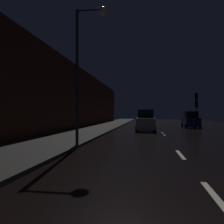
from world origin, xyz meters
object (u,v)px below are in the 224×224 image
object	(u,v)px
traffic_light_far_right	(196,103)
car_approaching_headlights	(146,121)
streetlamp_overhead	(85,56)
car_parked_right_far	(191,120)

from	to	relation	value
traffic_light_far_right	car_approaching_headlights	bearing A→B (deg)	-50.55
streetlamp_overhead	car_parked_right_far	size ratio (longest dim) A/B	1.79
traffic_light_far_right	streetlamp_overhead	world-z (taller)	streetlamp_overhead
streetlamp_overhead	car_approaching_headlights	size ratio (longest dim) A/B	1.68
traffic_light_far_right	car_parked_right_far	bearing A→B (deg)	-68.42
traffic_light_far_right	car_parked_right_far	distance (m)	2.45
streetlamp_overhead	traffic_light_far_right	bearing A→B (deg)	62.65
car_parked_right_far	streetlamp_overhead	bearing A→B (deg)	154.14
car_approaching_headlights	car_parked_right_far	distance (m)	8.29
car_parked_right_far	car_approaching_headlights	bearing A→B (deg)	136.36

